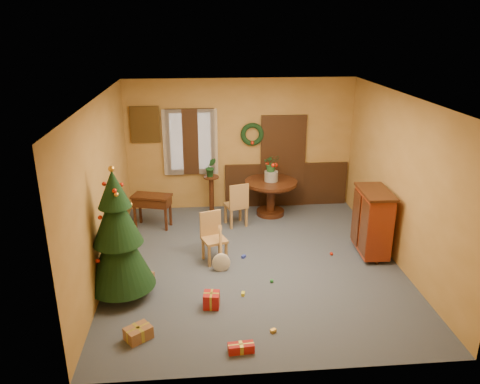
{
  "coord_description": "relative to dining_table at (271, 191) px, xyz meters",
  "views": [
    {
      "loc": [
        -0.89,
        -7.28,
        4.02
      ],
      "look_at": [
        -0.22,
        0.4,
        1.2
      ],
      "focal_mm": 35.0,
      "sensor_mm": 36.0,
      "label": 1
    }
  ],
  "objects": [
    {
      "name": "centerpiece_plant",
      "position": [
        0.0,
        -0.0,
        0.64
      ],
      "size": [
        0.34,
        0.29,
        0.38
      ],
      "primitive_type": "imported",
      "color": "#1E4C23",
      "rests_on": "urn"
    },
    {
      "name": "toy_c",
      "position": [
        -0.9,
        -3.19,
        -0.52
      ],
      "size": [
        0.06,
        0.09,
        0.05
      ],
      "primitive_type": "cube",
      "rotation": [
        0.0,
        0.0,
        1.37
      ],
      "color": "yellow",
      "rests_on": "floor"
    },
    {
      "name": "chair_far",
      "position": [
        -0.78,
        -0.57,
        -0.04
      ],
      "size": [
        0.51,
        0.51,
        0.95
      ],
      "color": "#A78043",
      "rests_on": "floor"
    },
    {
      "name": "toy_d",
      "position": [
        0.83,
        -2.01,
        -0.52
      ],
      "size": [
        0.06,
        0.06,
        0.06
      ],
      "primitive_type": "sphere",
      "color": "red",
      "rests_on": "floor"
    },
    {
      "name": "gift_b",
      "position": [
        -1.4,
        -3.46,
        -0.43
      ],
      "size": [
        0.26,
        0.26,
        0.23
      ],
      "color": "#A41815",
      "rests_on": "floor"
    },
    {
      "name": "urn",
      "position": [
        0.0,
        -0.0,
        0.34
      ],
      "size": [
        0.3,
        0.3,
        0.22
      ],
      "primitive_type": "cylinder",
      "color": "slate",
      "rests_on": "dining_table"
    },
    {
      "name": "toy_a",
      "position": [
        -0.78,
        -1.97,
        -0.52
      ],
      "size": [
        0.09,
        0.09,
        0.05
      ],
      "primitive_type": "cube",
      "rotation": [
        0.0,
        0.0,
        0.85
      ],
      "color": "#2A3CB7",
      "rests_on": "floor"
    },
    {
      "name": "room_envelope",
      "position": [
        -0.41,
        0.53,
        0.57
      ],
      "size": [
        5.5,
        5.5,
        5.5
      ],
      "color": "#373F50",
      "rests_on": "ground"
    },
    {
      "name": "toy_b",
      "position": [
        -0.4,
        -2.86,
        -0.52
      ],
      "size": [
        0.06,
        0.06,
        0.06
      ],
      "primitive_type": "sphere",
      "color": "#238335",
      "rests_on": "floor"
    },
    {
      "name": "christmas_tree",
      "position": [
        -2.76,
        -3.02,
        0.45
      ],
      "size": [
        1.02,
        1.02,
        2.11
      ],
      "color": "#382111",
      "rests_on": "floor"
    },
    {
      "name": "dining_table",
      "position": [
        0.0,
        0.0,
        0.0
      ],
      "size": [
        1.14,
        1.14,
        0.78
      ],
      "color": "black",
      "rests_on": "floor"
    },
    {
      "name": "plant_stand",
      "position": [
        -1.29,
        0.16,
        -0.01
      ],
      "size": [
        0.34,
        0.34,
        0.87
      ],
      "color": "black",
      "rests_on": "floor"
    },
    {
      "name": "stand_plant",
      "position": [
        -1.29,
        0.16,
        0.53
      ],
      "size": [
        0.25,
        0.21,
        0.42
      ],
      "primitive_type": "imported",
      "rotation": [
        0.0,
        0.0,
        0.11
      ],
      "color": "#19471E",
      "rests_on": "plant_stand"
    },
    {
      "name": "gift_d",
      "position": [
        -1.05,
        -4.51,
        -0.49
      ],
      "size": [
        0.35,
        0.17,
        0.12
      ],
      "color": "#A41815",
      "rests_on": "floor"
    },
    {
      "name": "writing_desk",
      "position": [
        -2.52,
        -0.44,
        -0.02
      ],
      "size": [
        0.86,
        0.59,
        0.7
      ],
      "color": "black",
      "rests_on": "floor"
    },
    {
      "name": "chair_near",
      "position": [
        -1.33,
        -1.98,
        -0.07
      ],
      "size": [
        0.49,
        0.49,
        0.9
      ],
      "color": "#A78043",
      "rests_on": "floor"
    },
    {
      "name": "guitar",
      "position": [
        -1.2,
        -2.39,
        -0.18
      ],
      "size": [
        0.32,
        0.48,
        0.72
      ],
      "primitive_type": null,
      "rotation": [
        -0.49,
        0.0,
        -0.02
      ],
      "color": "beige",
      "rests_on": "floor"
    },
    {
      "name": "sideboard",
      "position": [
        1.54,
        -2.01,
        0.11
      ],
      "size": [
        0.55,
        0.98,
        1.23
      ],
      "color": "#5E1E0A",
      "rests_on": "floor"
    },
    {
      "name": "toy_e",
      "position": [
        -0.58,
        -4.15,
        -0.52
      ],
      "size": [
        0.09,
        0.09,
        0.05
      ],
      "primitive_type": "cube",
      "rotation": [
        0.0,
        0.0,
        0.58
      ],
      "color": "gold",
      "rests_on": "floor"
    },
    {
      "name": "gift_a",
      "position": [
        -2.4,
        -4.13,
        -0.46
      ],
      "size": [
        0.41,
        0.4,
        0.18
      ],
      "color": "brown",
      "rests_on": "floor"
    },
    {
      "name": "gift_c",
      "position": [
        -2.47,
        -2.67,
        -0.47
      ],
      "size": [
        0.33,
        0.35,
        0.16
      ],
      "color": "brown",
      "rests_on": "floor"
    }
  ]
}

